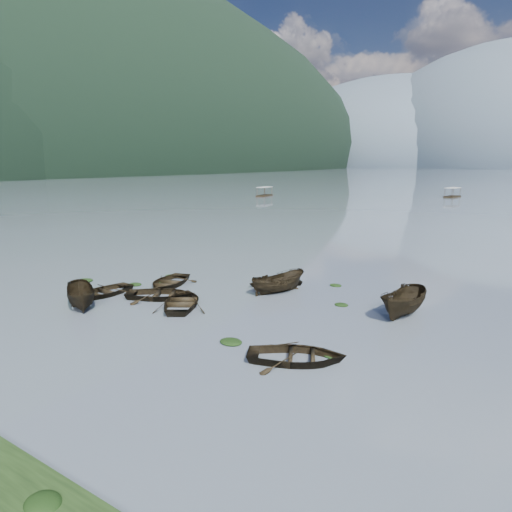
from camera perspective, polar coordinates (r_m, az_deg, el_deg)
The scene contains 23 objects.
ground_plane at distance 28.35m, azimuth -13.76°, elevation -8.07°, with size 2400.00×2400.00×0.00m, color slate.
left_ridge_far at distance 567.24m, azimuth -28.41°, elevation 9.37°, with size 560.00×1400.00×380.00m, color black.
haze_mtn_a at distance 959.59m, azimuth 17.16°, elevation 10.63°, with size 520.00×520.00×280.00m, color #475666.
haze_mtn_b at distance 921.32m, azimuth 29.29°, elevation 9.65°, with size 520.00×520.00×340.00m, color #475666.
rowboat_0 at distance 34.81m, azimuth -18.49°, elevation -4.63°, with size 3.20×4.48×0.93m, color black.
rowboat_1 at distance 32.93m, azimuth -11.82°, elevation -5.19°, with size 3.46×4.85×1.00m, color black.
rowboat_2 at distance 32.42m, azimuth -20.88°, elevation -6.00°, with size 1.75×4.65×1.80m, color black.
rowboat_3 at distance 30.98m, azimuth -9.14°, elevation -6.17°, with size 3.45×4.83×1.00m, color black.
rowboat_4 at distance 22.62m, azimuth 5.10°, elevation -12.98°, with size 3.40×4.77×0.99m, color black.
rowboat_5 at distance 30.22m, azimuth 17.94°, elevation -7.07°, with size 1.89×5.03×1.94m, color black.
rowboat_6 at distance 36.13m, azimuth -10.84°, elevation -3.64°, with size 3.40×4.76×0.99m, color black.
rowboat_7 at distance 35.49m, azimuth 2.37°, elevation -3.71°, with size 2.96×4.14×0.86m, color black.
rowboat_8 at distance 33.69m, azimuth 2.76°, elevation -4.56°, with size 1.69×4.51×1.74m, color black.
weed_clump_0 at distance 39.20m, azimuth -20.48°, elevation -2.97°, with size 1.22×1.00×0.27m, color black.
weed_clump_1 at distance 36.83m, azimuth -12.23°, elevation -3.40°, with size 0.87×0.69×0.19m, color black.
weed_clump_2 at distance 24.63m, azimuth -3.15°, elevation -10.82°, with size 1.27×1.01×0.27m, color black.
weed_clump_3 at distance 31.20m, azimuth 10.62°, elevation -6.09°, with size 0.94×0.79×0.21m, color black.
weed_clump_4 at distance 23.35m, azimuth 9.60°, elevation -12.28°, with size 1.06×0.84×0.22m, color black.
weed_clump_5 at distance 36.82m, azimuth -14.86°, elevation -3.54°, with size 1.07×0.86×0.23m, color black.
weed_clump_6 at distance 38.81m, azimuth -10.55°, elevation -2.56°, with size 1.09×0.91×0.23m, color black.
weed_clump_7 at distance 35.90m, azimuth 9.92°, elevation -3.70°, with size 0.96×0.76×0.21m, color black.
pontoon_left at distance 128.01m, azimuth 1.07°, elevation 7.48°, with size 2.68×6.44×2.47m, color black, non-canonical shape.
pontoon_centre at distance 135.36m, azimuth 23.31°, elevation 6.76°, with size 2.67×6.41×2.46m, color black, non-canonical shape.
Camera 1 is at (19.96, -17.79, 9.43)m, focal length 32.00 mm.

